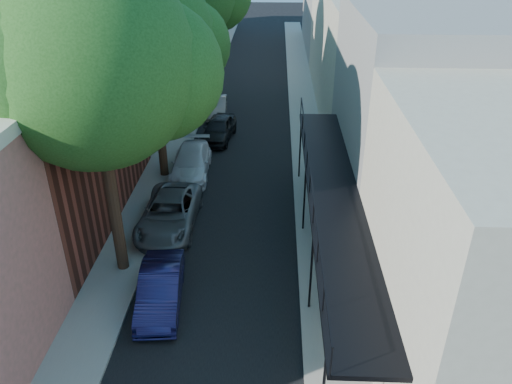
# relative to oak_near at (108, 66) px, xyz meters

# --- Properties ---
(road_surface) EXTENTS (6.00, 64.00, 0.01)m
(road_surface) POSITION_rel_oak_near_xyz_m (3.37, 19.74, -7.87)
(road_surface) COLOR black
(road_surface) RESTS_ON ground
(sidewalk_left) EXTENTS (2.00, 64.00, 0.12)m
(sidewalk_left) POSITION_rel_oak_near_xyz_m (-0.63, 19.74, -7.82)
(sidewalk_left) COLOR gray
(sidewalk_left) RESTS_ON ground
(sidewalk_right) EXTENTS (2.00, 64.00, 0.12)m
(sidewalk_right) POSITION_rel_oak_near_xyz_m (7.37, 19.74, -7.82)
(sidewalk_right) COLOR gray
(sidewalk_right) RESTS_ON ground
(buildings_left) EXTENTS (10.10, 59.10, 12.00)m
(buildings_left) POSITION_rel_oak_near_xyz_m (-5.93, 18.50, -2.94)
(buildings_left) COLOR #D4776C
(buildings_left) RESTS_ON ground
(buildings_right) EXTENTS (9.80, 55.00, 10.00)m
(buildings_right) POSITION_rel_oak_near_xyz_m (12.36, 19.23, -3.45)
(buildings_right) COLOR beige
(buildings_right) RESTS_ON ground
(oak_near) EXTENTS (7.48, 6.80, 11.42)m
(oak_near) POSITION_rel_oak_near_xyz_m (0.00, 0.00, 0.00)
(oak_near) COLOR #342214
(oak_near) RESTS_ON ground
(oak_mid) EXTENTS (6.60, 6.00, 10.20)m
(oak_mid) POSITION_rel_oak_near_xyz_m (-0.05, 7.97, -0.82)
(oak_mid) COLOR #342214
(oak_mid) RESTS_ON ground
(parked_car_b) EXTENTS (1.79, 4.14, 1.32)m
(parked_car_b) POSITION_rel_oak_near_xyz_m (1.46, -2.17, -7.22)
(parked_car_b) COLOR #171542
(parked_car_b) RESTS_ON ground
(parked_car_c) EXTENTS (2.38, 5.07, 1.40)m
(parked_car_c) POSITION_rel_oak_near_xyz_m (0.82, 2.82, -7.18)
(parked_car_c) COLOR slate
(parked_car_c) RESTS_ON ground
(parked_car_d) EXTENTS (2.09, 4.80, 1.37)m
(parked_car_d) POSITION_rel_oak_near_xyz_m (0.97, 8.02, -7.19)
(parked_car_d) COLOR white
(parked_car_d) RESTS_ON ground
(parked_car_e) EXTENTS (2.16, 4.31, 1.41)m
(parked_car_e) POSITION_rel_oak_near_xyz_m (1.92, 12.82, -7.17)
(parked_car_e) COLOR black
(parked_car_e) RESTS_ON ground
(parked_car_f) EXTENTS (1.55, 3.86, 1.25)m
(parked_car_f) POSITION_rel_oak_near_xyz_m (1.33, 17.08, -7.26)
(parked_car_f) COLOR gray
(parked_car_f) RESTS_ON ground
(pedestrian) EXTENTS (0.42, 0.63, 1.70)m
(pedestrian) POSITION_rel_oak_near_xyz_m (7.20, -4.70, -6.91)
(pedestrian) COLOR gray
(pedestrian) RESTS_ON sidewalk_right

